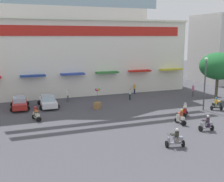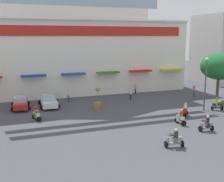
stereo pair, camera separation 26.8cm
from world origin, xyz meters
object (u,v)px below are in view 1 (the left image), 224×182
at_px(plaza_tree_3, 218,66).
at_px(streetlamp_near, 205,80).
at_px(scooter_rider_4, 181,118).
at_px(pedestrian_3, 135,88).
at_px(pedestrian_1, 130,93).
at_px(parked_car_1, 48,101).
at_px(scooter_rider_6, 216,105).
at_px(pedestrian_0, 68,95).
at_px(scooter_rider_0, 36,115).
at_px(scooter_rider_1, 175,139).
at_px(parked_car_0, 20,103).
at_px(scooter_rider_7, 207,124).
at_px(pedestrian_2, 193,90).
at_px(balloon_vendor_cart, 97,101).
at_px(scooter_rider_8, 185,111).

xyz_separation_m(plaza_tree_3, streetlamp_near, (-4.76, -3.49, -1.01)).
relative_size(scooter_rider_4, streetlamp_near, 0.25).
bearing_deg(pedestrian_3, pedestrian_1, -123.19).
distance_m(parked_car_1, scooter_rider_6, 19.91).
height_order(scooter_rider_6, pedestrian_3, pedestrian_3).
xyz_separation_m(scooter_rider_4, streetlamp_near, (5.51, 3.59, 2.96)).
relative_size(scooter_rider_6, pedestrian_1, 0.97).
xyz_separation_m(plaza_tree_3, pedestrian_3, (-8.25, 7.88, -3.72)).
xyz_separation_m(pedestrian_0, pedestrian_3, (10.34, 1.67, -0.04)).
bearing_deg(scooter_rider_0, scooter_rider_1, -49.57).
height_order(scooter_rider_4, streetlamp_near, streetlamp_near).
relative_size(scooter_rider_6, pedestrian_3, 0.98).
relative_size(parked_car_0, scooter_rider_6, 2.68).
xyz_separation_m(parked_car_0, streetlamp_near, (19.89, -8.02, 2.88)).
bearing_deg(parked_car_0, scooter_rider_1, -56.95).
xyz_separation_m(pedestrian_3, streetlamp_near, (3.48, -11.36, 2.70)).
bearing_deg(scooter_rider_7, scooter_rider_4, 112.95).
height_order(pedestrian_2, balloon_vendor_cart, balloon_vendor_cart).
height_order(scooter_rider_0, pedestrian_2, pedestrian_2).
xyz_separation_m(parked_car_1, pedestrian_1, (10.83, -0.02, 0.21)).
relative_size(pedestrian_2, balloon_vendor_cart, 0.66).
height_order(scooter_rider_4, pedestrian_2, pedestrian_2).
xyz_separation_m(scooter_rider_6, pedestrian_3, (-4.93, 11.86, 0.26)).
xyz_separation_m(scooter_rider_1, pedestrian_2, (12.71, 15.16, 0.34)).
xyz_separation_m(scooter_rider_1, streetlamp_near, (9.21, 8.39, 2.98)).
height_order(plaza_tree_3, streetlamp_near, plaza_tree_3).
xyz_separation_m(scooter_rider_1, pedestrian_3, (5.73, 19.75, 0.27)).
bearing_deg(pedestrian_3, pedestrian_2, -33.34).
bearing_deg(scooter_rider_8, scooter_rider_6, 10.39).
distance_m(scooter_rider_0, pedestrian_0, 8.55).
bearing_deg(scooter_rider_0, streetlamp_near, -7.92).
height_order(scooter_rider_8, balloon_vendor_cart, balloon_vendor_cart).
bearing_deg(streetlamp_near, parked_car_0, 158.04).
bearing_deg(scooter_rider_6, streetlamp_near, 160.93).
xyz_separation_m(parked_car_0, scooter_rider_1, (10.68, -16.41, -0.10)).
bearing_deg(pedestrian_1, pedestrian_3, 56.81).
height_order(scooter_rider_0, scooter_rider_1, scooter_rider_1).
distance_m(pedestrian_3, balloon_vendor_cart, 10.03).
distance_m(parked_car_1, streetlamp_near, 18.61).
bearing_deg(parked_car_1, pedestrian_1, -0.08).
relative_size(pedestrian_2, pedestrian_3, 1.07).
relative_size(scooter_rider_4, scooter_rider_6, 1.00).
xyz_separation_m(parked_car_0, scooter_rider_0, (1.33, -5.44, -0.12)).
xyz_separation_m(scooter_rider_7, pedestrian_1, (-1.36, 13.92, 0.31)).
xyz_separation_m(parked_car_1, scooter_rider_0, (-1.92, -5.26, -0.10)).
distance_m(pedestrian_0, streetlamp_near, 17.10).
xyz_separation_m(scooter_rider_8, pedestrian_3, (0.03, 12.77, 0.27)).
bearing_deg(scooter_rider_8, parked_car_1, 144.83).
bearing_deg(pedestrian_3, scooter_rider_7, -93.14).
xyz_separation_m(parked_car_1, scooter_rider_6, (18.08, -8.34, -0.08)).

